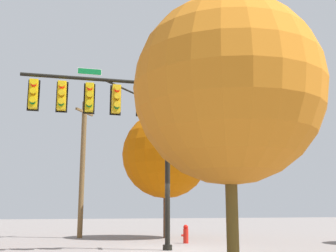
{
  "coord_description": "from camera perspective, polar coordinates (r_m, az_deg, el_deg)",
  "views": [
    {
      "loc": [
        5.23,
        15.65,
        1.49
      ],
      "look_at": [
        0.02,
        0.12,
        4.77
      ],
      "focal_mm": 44.93,
      "sensor_mm": 36.0,
      "label": 1
    }
  ],
  "objects": [
    {
      "name": "ground_plane",
      "position": [
        16.57,
        -0.07,
        -16.49
      ],
      "size": [
        120.0,
        120.0,
        0.0
      ],
      "primitive_type": "plane",
      "color": "gray"
    },
    {
      "name": "utility_pole",
      "position": [
        24.18,
        -11.53,
        -5.27
      ],
      "size": [
        1.19,
        1.5,
        7.64
      ],
      "color": "brown",
      "rests_on": "ground_plane"
    },
    {
      "name": "fire_hydrant",
      "position": [
        19.86,
        2.42,
        -14.44
      ],
      "size": [
        0.33,
        0.24,
        0.83
      ],
      "color": "red",
      "rests_on": "ground_plane"
    },
    {
      "name": "signal_pole_assembly",
      "position": [
        16.54,
        -8.19,
        2.15
      ],
      "size": [
        5.89,
        1.16,
        7.05
      ],
      "color": "black",
      "rests_on": "ground_plane"
    },
    {
      "name": "tree_mid",
      "position": [
        23.65,
        -0.32,
        -3.88
      ],
      "size": [
        4.87,
        4.87,
        7.0
      ],
      "color": "#543521",
      "rests_on": "ground_plane"
    },
    {
      "name": "tree_near",
      "position": [
        10.7,
        8.2,
        4.89
      ],
      "size": [
        4.78,
        4.78,
        6.85
      ],
      "color": "brown",
      "rests_on": "ground_plane"
    }
  ]
}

